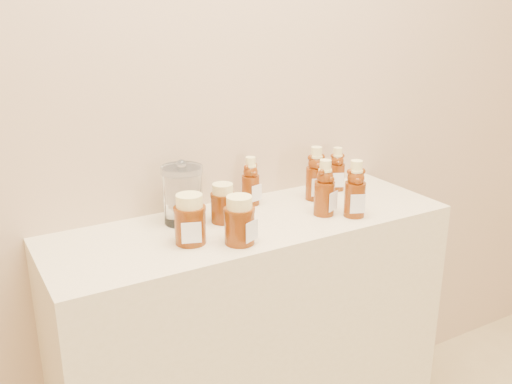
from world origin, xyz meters
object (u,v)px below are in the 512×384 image
bear_bottle_back_left (251,178)px  glass_canister (183,192)px  bear_bottle_front_left (325,184)px  honey_jar_left (190,219)px  display_table (253,353)px

bear_bottle_back_left → glass_canister: size_ratio=0.95×
bear_bottle_front_left → bear_bottle_back_left: bearing=105.5°
bear_bottle_back_left → honey_jar_left: 0.34m
honey_jar_left → glass_canister: bearing=93.5°
bear_bottle_back_left → glass_canister: glass_canister is taller
bear_bottle_front_left → display_table: bearing=142.6°
display_table → glass_canister: (-0.18, 0.09, 0.54)m
display_table → bear_bottle_back_left: size_ratio=6.90×
bear_bottle_front_left → honey_jar_left: (-0.43, 0.01, -0.03)m
display_table → glass_canister: glass_canister is taller
bear_bottle_back_left → honey_jar_left: bear_bottle_back_left is taller
bear_bottle_back_left → honey_jar_left: size_ratio=1.28×
honey_jar_left → bear_bottle_back_left: bearing=52.3°
glass_canister → honey_jar_left: bearing=-106.2°
display_table → bear_bottle_back_left: bear_bottle_back_left is taller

